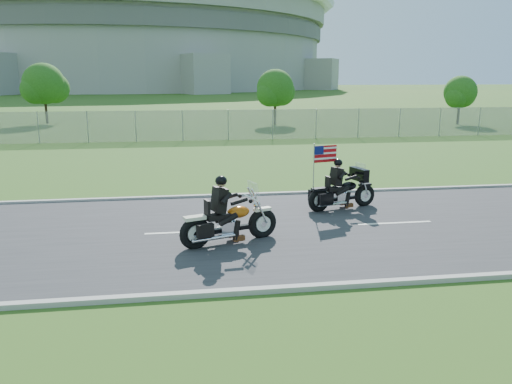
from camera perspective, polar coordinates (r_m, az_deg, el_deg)
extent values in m
plane|color=#245019|center=(13.92, 0.24, -4.42)|extent=(420.00, 420.00, 0.00)
cube|color=#28282B|center=(13.91, 0.24, -4.34)|extent=(120.00, 8.00, 0.04)
cube|color=#9E9B93|center=(17.77, -1.70, -0.35)|extent=(120.00, 0.18, 0.12)
cube|color=#9E9B93|center=(10.17, 3.71, -10.99)|extent=(120.00, 0.18, 0.12)
cube|color=gray|center=(33.41, -13.58, 7.32)|extent=(60.00, 0.03, 2.00)
cylinder|color=#A3A099|center=(184.09, -14.41, 14.60)|extent=(130.00, 130.00, 20.00)
cylinder|color=#605E5B|center=(184.45, -14.54, 16.77)|extent=(132.00, 132.00, 4.00)
cylinder|color=#A3A099|center=(184.96, -14.65, 18.62)|extent=(134.00, 134.00, 6.00)
torus|color=white|center=(185.41, -14.72, 19.85)|extent=(140.40, 140.40, 4.40)
cylinder|color=#382316|center=(43.95, 2.19, 9.34)|extent=(0.22, 0.22, 2.52)
sphere|color=#234D14|center=(43.86, 2.21, 11.80)|extent=(3.20, 3.20, 3.20)
sphere|color=#234D14|center=(44.46, 2.92, 11.35)|extent=(2.40, 2.40, 2.40)
sphere|color=#234D14|center=(43.38, 1.56, 11.20)|extent=(2.24, 2.24, 2.24)
cylinder|color=#382316|center=(48.71, -22.88, 8.87)|extent=(0.22, 0.22, 2.80)
sphere|color=#234D14|center=(48.63, -23.11, 11.33)|extent=(3.60, 3.60, 3.60)
sphere|color=#234D14|center=(48.99, -22.08, 10.95)|extent=(2.70, 2.70, 2.70)
sphere|color=#234D14|center=(48.37, -23.92, 10.66)|extent=(2.52, 2.52, 2.52)
cylinder|color=#382316|center=(47.70, 22.14, 8.52)|extent=(0.22, 0.22, 2.24)
sphere|color=#234D14|center=(47.62, 22.32, 10.53)|extent=(2.80, 2.80, 2.80)
sphere|color=#234D14|center=(48.27, 22.61, 10.15)|extent=(2.10, 2.10, 2.10)
sphere|color=#234D14|center=(47.08, 21.97, 10.06)|extent=(1.96, 1.96, 1.96)
torus|color=black|center=(13.14, 0.72, -3.60)|extent=(0.84, 0.45, 0.82)
torus|color=black|center=(12.41, -6.97, -4.72)|extent=(0.84, 0.45, 0.82)
ellipsoid|color=#C65B0E|center=(12.73, -2.04, -2.30)|extent=(0.70, 0.54, 0.31)
cube|color=black|center=(12.52, -4.41, -2.81)|extent=(0.68, 0.51, 0.13)
cube|color=black|center=(12.43, -4.21, -0.87)|extent=(0.39, 0.50, 0.61)
sphere|color=black|center=(12.34, -4.01, 1.30)|extent=(0.38, 0.38, 0.30)
cube|color=silver|center=(12.79, -0.27, 0.23)|extent=(0.21, 0.49, 0.44)
torus|color=black|center=(16.69, 12.29, -0.37)|extent=(0.77, 0.37, 0.75)
torus|color=black|center=(15.76, 7.21, -0.97)|extent=(0.77, 0.37, 0.75)
ellipsoid|color=black|center=(16.24, 10.53, 0.66)|extent=(0.63, 0.46, 0.28)
cube|color=black|center=(15.97, 8.96, 0.36)|extent=(0.62, 0.44, 0.12)
cube|color=black|center=(15.91, 9.16, 1.76)|extent=(0.34, 0.46, 0.56)
sphere|color=black|center=(15.86, 9.37, 3.32)|extent=(0.34, 0.34, 0.27)
cube|color=black|center=(16.39, 11.70, 1.99)|extent=(0.43, 0.84, 0.41)
cube|color=#B70C11|center=(15.80, 7.93, 4.34)|extent=(0.79, 0.23, 0.53)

